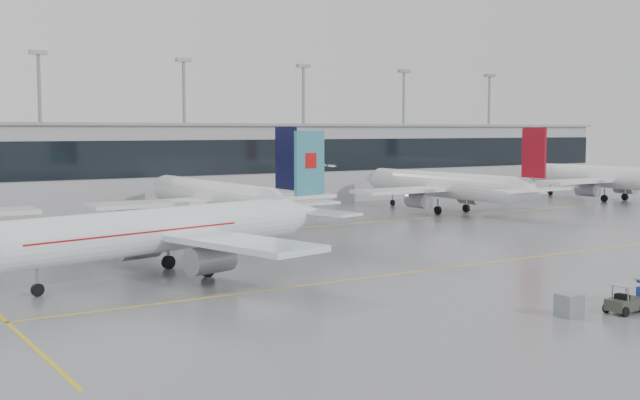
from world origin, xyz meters
TOP-DOWN VIEW (x-y plane):
  - ground at (0.00, 0.00)m, footprint 320.00×320.00m
  - taxi_line_main at (0.00, 0.00)m, footprint 120.00×0.25m
  - taxi_line_north at (0.00, 30.00)m, footprint 120.00×0.25m
  - terminal at (0.00, 62.00)m, footprint 180.00×15.00m
  - terminal_glass at (0.00, 54.45)m, footprint 180.00×0.20m
  - terminal_roof at (0.00, 62.00)m, footprint 182.00×16.00m
  - light_masts at (0.00, 68.00)m, footprint 156.40×1.00m
  - air_canada_jet at (-15.39, 9.35)m, footprint 35.89×29.04m
  - parked_jet_c at (-0.00, 33.69)m, footprint 29.64×36.96m
  - parked_jet_d at (35.00, 33.69)m, footprint 29.64×36.96m
  - parked_jet_e at (70.00, 33.69)m, footprint 29.64×36.96m
  - baggage_tug at (2.97, -18.43)m, footprint 3.70×1.61m
  - gse_unit at (-0.70, -17.14)m, footprint 1.39×1.29m

SIDE VIEW (x-z plane):
  - ground at x=0.00m, z-range 0.00..0.00m
  - taxi_line_main at x=0.00m, z-range 0.00..0.01m
  - taxi_line_north at x=0.00m, z-range 0.00..0.01m
  - baggage_tug at x=2.97m, z-range -0.26..1.52m
  - gse_unit at x=-0.70m, z-range 0.00..1.38m
  - air_canada_jet at x=-15.39m, z-range -2.08..9.25m
  - parked_jet_c at x=0.00m, z-range -2.15..9.57m
  - parked_jet_d at x=35.00m, z-range -2.15..9.57m
  - parked_jet_e at x=70.00m, z-range -2.15..9.57m
  - terminal at x=0.00m, z-range 0.00..12.00m
  - terminal_glass at x=0.00m, z-range 5.00..10.00m
  - terminal_roof at x=0.00m, z-range 12.00..12.40m
  - light_masts at x=0.00m, z-range 2.04..24.64m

